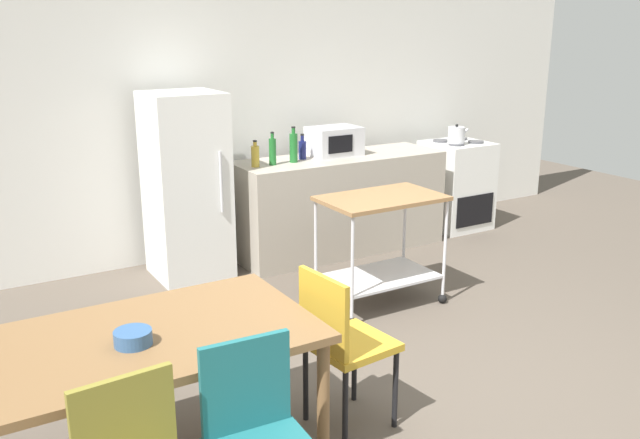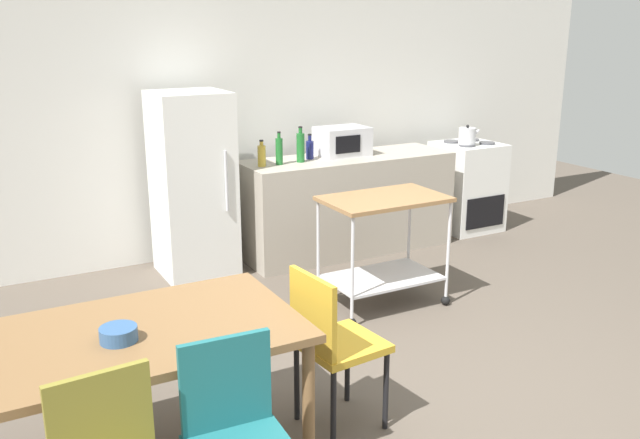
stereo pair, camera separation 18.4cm
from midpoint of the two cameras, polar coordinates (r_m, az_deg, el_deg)
name	(u,v)px [view 2 (the right image)]	position (r m, az deg, el deg)	size (l,w,h in m)	color
ground_plane	(443,401)	(4.15, 11.50, -14.54)	(12.00, 12.00, 0.00)	brown
back_wall	(230,95)	(6.38, -6.68, 10.23)	(8.40, 0.12, 2.90)	silver
kitchen_counter	(347,204)	(6.43, 3.10, 1.29)	(2.00, 0.64, 0.90)	#A89E8E
dining_table	(134,347)	(3.26, -13.59, -10.27)	(1.50, 0.90, 0.75)	brown
chair_teal	(237,434)	(2.86, -5.03, -17.36)	(0.42, 0.42, 0.89)	#1E666B
chair_mustard	(331,339)	(3.59, 2.41, -9.89)	(0.44, 0.44, 0.89)	gold
stove_oven	(467,186)	(7.29, 12.79, 2.71)	(0.60, 0.61, 0.92)	white
refrigerator	(193,185)	(5.83, -9.62, 2.84)	(0.60, 0.63, 1.55)	white
kitchen_cart	(383,233)	(5.16, 6.30, -1.12)	(0.91, 0.57, 0.85)	olive
bottle_soy_sauce	(262,155)	(5.89, -3.97, 5.34)	(0.07, 0.07, 0.23)	gold
bottle_soda	(279,151)	(5.95, -2.52, 5.73)	(0.06, 0.06, 0.29)	#1E6628
bottle_sparkling_water	(301,147)	(6.05, -0.75, 6.04)	(0.07, 0.07, 0.31)	#1E6628
bottle_vinegar	(310,149)	(6.19, 0.00, 5.87)	(0.07, 0.07, 0.23)	navy
microwave	(342,141)	(6.38, 2.69, 6.51)	(0.46, 0.35, 0.26)	silver
fruit_bowl	(119,334)	(3.13, -14.75, -9.20)	(0.16, 0.16, 0.07)	#33598C
kettle	(467,136)	(7.03, 12.86, 6.79)	(0.24, 0.17, 0.19)	silver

